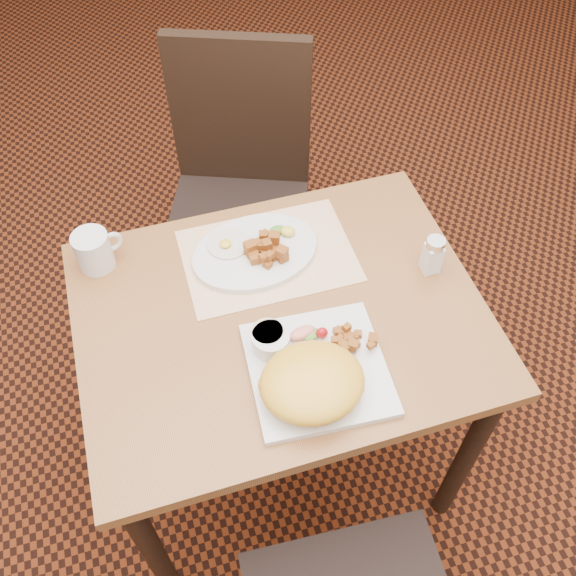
# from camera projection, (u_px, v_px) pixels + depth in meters

# --- Properties ---
(ground) EXTENTS (8.00, 8.00, 0.00)m
(ground) POSITION_uv_depth(u_px,v_px,m) (283.00, 452.00, 2.02)
(ground) COLOR black
(ground) RESTS_ON ground
(table) EXTENTS (0.90, 0.70, 0.75)m
(table) POSITION_uv_depth(u_px,v_px,m) (281.00, 340.00, 1.51)
(table) COLOR #985E2F
(table) RESTS_ON ground
(chair_far) EXTENTS (0.55, 0.56, 0.97)m
(chair_far) POSITION_uv_depth(u_px,v_px,m) (239.00, 183.00, 1.99)
(chair_far) COLOR black
(chair_far) RESTS_ON ground
(placemat) EXTENTS (0.40, 0.28, 0.00)m
(placemat) POSITION_uv_depth(u_px,v_px,m) (268.00, 256.00, 1.53)
(placemat) COLOR white
(placemat) RESTS_ON table
(plate_square) EXTENTS (0.30, 0.30, 0.02)m
(plate_square) POSITION_uv_depth(u_px,v_px,m) (318.00, 369.00, 1.33)
(plate_square) COLOR silver
(plate_square) RESTS_ON table
(plate_oval) EXTENTS (0.33, 0.26, 0.02)m
(plate_oval) POSITION_uv_depth(u_px,v_px,m) (255.00, 252.00, 1.52)
(plate_oval) COLOR silver
(plate_oval) RESTS_ON placemat
(hollandaise_mound) EXTENTS (0.21, 0.19, 0.08)m
(hollandaise_mound) POSITION_uv_depth(u_px,v_px,m) (311.00, 383.00, 1.26)
(hollandaise_mound) COLOR yellow
(hollandaise_mound) RESTS_ON plate_square
(ramekin) EXTENTS (0.08, 0.09, 0.04)m
(ramekin) POSITION_uv_depth(u_px,v_px,m) (271.00, 340.00, 1.33)
(ramekin) COLOR silver
(ramekin) RESTS_ON plate_square
(garnish_sq) EXTENTS (0.09, 0.05, 0.03)m
(garnish_sq) POSITION_uv_depth(u_px,v_px,m) (309.00, 333.00, 1.36)
(garnish_sq) COLOR #387223
(garnish_sq) RESTS_ON plate_square
(fried_egg) EXTENTS (0.10, 0.10, 0.02)m
(fried_egg) POSITION_uv_depth(u_px,v_px,m) (228.00, 244.00, 1.52)
(fried_egg) COLOR white
(fried_egg) RESTS_ON plate_oval
(garnish_ov) EXTENTS (0.07, 0.05, 0.02)m
(garnish_ov) POSITION_uv_depth(u_px,v_px,m) (283.00, 231.00, 1.54)
(garnish_ov) COLOR #387223
(garnish_ov) RESTS_ON plate_oval
(salt_shaker) EXTENTS (0.04, 0.04, 0.10)m
(salt_shaker) POSITION_uv_depth(u_px,v_px,m) (433.00, 255.00, 1.46)
(salt_shaker) COLOR white
(salt_shaker) RESTS_ON table
(coffee_mug) EXTENTS (0.11, 0.08, 0.09)m
(coffee_mug) POSITION_uv_depth(u_px,v_px,m) (94.00, 250.00, 1.48)
(coffee_mug) COLOR silver
(coffee_mug) RESTS_ON table
(home_fries_sq) EXTENTS (0.12, 0.09, 0.04)m
(home_fries_sq) POSITION_uv_depth(u_px,v_px,m) (345.00, 344.00, 1.34)
(home_fries_sq) COLOR #A4571A
(home_fries_sq) RESTS_ON plate_square
(home_fries_ov) EXTENTS (0.10, 0.11, 0.04)m
(home_fries_ov) POSITION_uv_depth(u_px,v_px,m) (267.00, 249.00, 1.49)
(home_fries_ov) COLOR #A4571A
(home_fries_ov) RESTS_ON plate_oval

